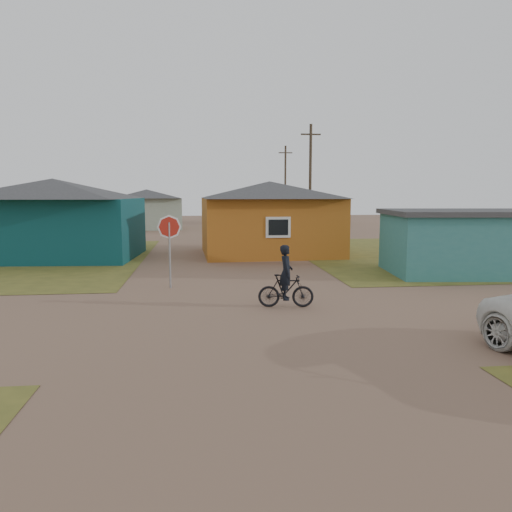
% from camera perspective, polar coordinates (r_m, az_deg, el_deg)
% --- Properties ---
extents(ground, '(120.00, 120.00, 0.00)m').
position_cam_1_polar(ground, '(13.06, -0.81, -7.36)').
color(ground, brown).
extents(grass_ne, '(20.00, 18.00, 0.00)m').
position_cam_1_polar(grass_ne, '(29.96, 24.16, 0.31)').
color(grass_ne, olive).
rests_on(grass_ne, ground).
extents(house_teal, '(8.93, 7.08, 4.00)m').
position_cam_1_polar(house_teal, '(27.10, -22.06, 4.10)').
color(house_teal, '#0A363B').
rests_on(house_teal, ground).
extents(house_yellow, '(7.72, 6.76, 3.90)m').
position_cam_1_polar(house_yellow, '(26.87, 1.54, 4.49)').
color(house_yellow, '#A45A19').
rests_on(house_yellow, ground).
extents(shed_turquoise, '(6.71, 4.93, 2.60)m').
position_cam_1_polar(shed_turquoise, '(21.99, 22.82, 1.51)').
color(shed_turquoise, '#367774').
rests_on(shed_turquoise, ground).
extents(house_pale_west, '(7.04, 6.15, 3.60)m').
position_cam_1_polar(house_pale_west, '(46.84, -12.35, 5.32)').
color(house_pale_west, gray).
rests_on(house_pale_west, ground).
extents(house_beige_east, '(6.95, 6.05, 3.60)m').
position_cam_1_polar(house_beige_east, '(53.79, 5.62, 5.68)').
color(house_beige_east, gray).
rests_on(house_beige_east, ground).
extents(house_pale_north, '(6.28, 5.81, 3.40)m').
position_cam_1_polar(house_pale_north, '(59.97, -18.84, 5.39)').
color(house_pale_north, gray).
rests_on(house_pale_north, ground).
extents(utility_pole_near, '(1.40, 0.20, 8.00)m').
position_cam_1_polar(utility_pole_near, '(35.45, 6.21, 8.57)').
color(utility_pole_near, '#423427').
rests_on(utility_pole_near, ground).
extents(utility_pole_far, '(1.40, 0.20, 8.00)m').
position_cam_1_polar(utility_pole_far, '(51.34, 3.37, 8.18)').
color(utility_pole_far, '#423427').
rests_on(utility_pole_far, ground).
extents(stop_sign, '(0.78, 0.37, 2.54)m').
position_cam_1_polar(stop_sign, '(17.40, -9.87, 2.43)').
color(stop_sign, gray).
rests_on(stop_sign, ground).
extents(cyclist, '(1.65, 0.65, 1.82)m').
position_cam_1_polar(cyclist, '(14.42, 3.44, -3.29)').
color(cyclist, black).
rests_on(cyclist, ground).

